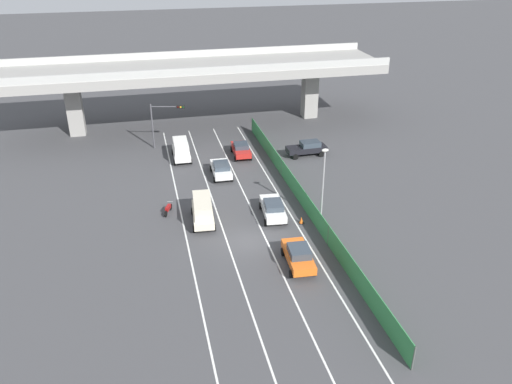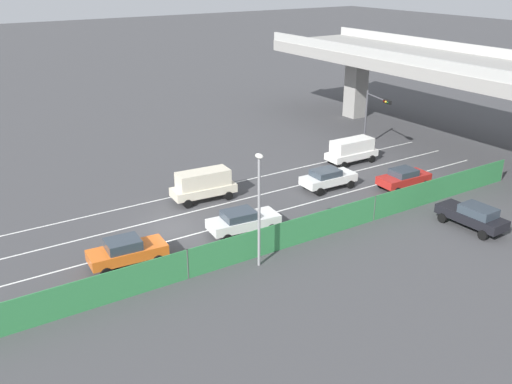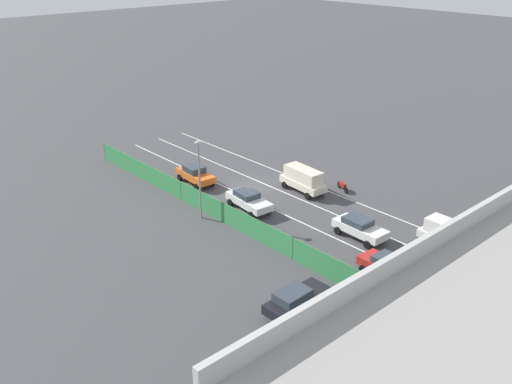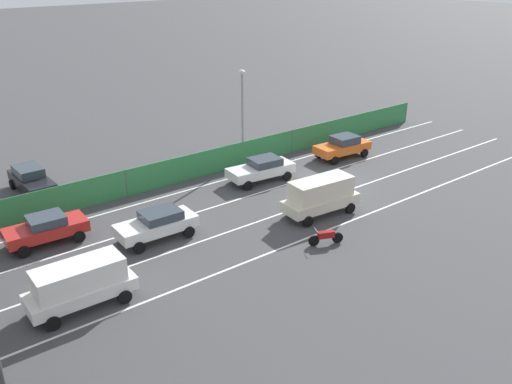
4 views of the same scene
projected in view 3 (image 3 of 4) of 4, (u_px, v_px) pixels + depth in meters
The scene contains 16 objects.
ground_plane at pixel (250, 187), 52.60m from camera, with size 300.00×300.00×0.00m, color #424244.
lane_line_left_edge at pixel (323, 189), 52.22m from camera, with size 0.14×45.86×0.01m, color silver.
lane_line_mid_left at pixel (299, 199), 50.24m from camera, with size 0.14×45.86×0.01m, color silver.
lane_line_mid_right at pixel (273, 209), 48.26m from camera, with size 0.14×45.86×0.01m, color silver.
lane_line_right_edge at pixel (245, 221), 46.28m from camera, with size 0.14×45.86×0.01m, color silver.
green_fence at pixel (231, 216), 44.99m from camera, with size 0.10×41.96×1.80m.
car_hatchback_white at pixel (360, 227), 43.30m from camera, with size 2.12×4.42×1.58m.
car_sedan_red at pixel (388, 267), 38.03m from camera, with size 2.13×4.29×1.58m.
car_sedan_white at pixel (249, 200), 47.95m from camera, with size 2.36×4.78×1.60m.
car_van_cream at pixel (303, 179), 51.29m from camera, with size 2.26×4.84×2.25m.
car_taxi_orange at pixel (195, 174), 53.26m from camera, with size 2.24×4.53×1.68m.
car_van_white at pixel (451, 235), 41.54m from camera, with size 2.06×4.68×2.12m.
motorcycle at pixel (343, 186), 51.79m from camera, with size 0.93×1.83×0.93m.
parked_sedan_dark at pixel (296, 299), 34.46m from camera, with size 4.62×2.03×1.66m.
street_lamp at pixel (199, 172), 45.09m from camera, with size 0.60×0.36×6.79m.
traffic_cone at pixel (217, 207), 48.01m from camera, with size 0.47×0.47×0.62m.
Camera 3 is at (31.87, 36.24, 20.95)m, focal length 39.24 mm.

